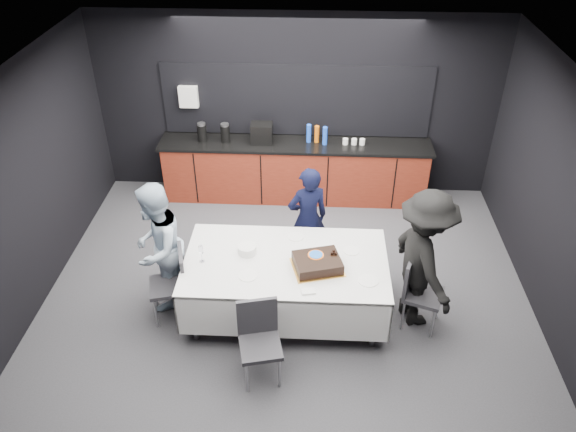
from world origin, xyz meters
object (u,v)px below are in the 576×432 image
object	(u,v)px
person_right	(423,260)
champagne_flute	(201,250)
person_left	(157,248)
chair_left	(174,279)
chair_near	(259,335)
cake_assembly	(317,263)
person_center	(308,218)
plate_stack	(247,249)
party_table	(286,270)
chair_right	(417,287)

from	to	relation	value
person_right	champagne_flute	bearing A→B (deg)	72.05
champagne_flute	person_left	bearing A→B (deg)	162.66
champagne_flute	chair_left	size ratio (longest dim) A/B	0.24
chair_near	cake_assembly	bearing A→B (deg)	54.40
chair_left	person_center	size ratio (longest dim) A/B	0.63
chair_left	person_right	bearing A→B (deg)	1.94
person_right	plate_stack	bearing A→B (deg)	67.07
champagne_flute	person_left	distance (m)	0.59
person_left	person_center	bearing A→B (deg)	122.67
champagne_flute	person_right	world-z (taller)	person_right
cake_assembly	chair_near	world-z (taller)	cake_assembly
party_table	person_left	world-z (taller)	person_left
party_table	cake_assembly	size ratio (longest dim) A/B	3.63
person_center	person_right	distance (m)	1.61
party_table	champagne_flute	bearing A→B (deg)	-176.07
cake_assembly	chair_right	distance (m)	1.19
party_table	person_center	xyz separation A→B (m)	(0.23, 0.92, 0.09)
champagne_flute	chair_right	world-z (taller)	champagne_flute
party_table	chair_right	size ratio (longest dim) A/B	2.51
party_table	person_right	size ratio (longest dim) A/B	1.34
champagne_flute	person_center	xyz separation A→B (m)	(1.18, 0.99, -0.21)
party_table	chair_near	size ratio (longest dim) A/B	2.51
cake_assembly	chair_left	size ratio (longest dim) A/B	0.69
chair_left	chair_right	world-z (taller)	same
party_table	chair_near	distance (m)	0.96
champagne_flute	person_right	bearing A→B (deg)	1.11
champagne_flute	person_right	xyz separation A→B (m)	(2.48, 0.05, -0.07)
plate_stack	chair_right	size ratio (longest dim) A/B	0.23
cake_assembly	plate_stack	distance (m)	0.84
party_table	chair_left	bearing A→B (deg)	-175.01
party_table	chair_left	size ratio (longest dim) A/B	2.51
plate_stack	person_center	world-z (taller)	person_center
party_table	person_left	distance (m)	1.51
chair_near	person_left	distance (m)	1.67
cake_assembly	person_right	bearing A→B (deg)	4.54
person_left	person_right	size ratio (longest dim) A/B	0.95
party_table	person_left	xyz separation A→B (m)	(-1.50, 0.11, 0.18)
chair_right	party_table	bearing A→B (deg)	176.18
champagne_flute	chair_near	xyz separation A→B (m)	(0.72, -0.86, -0.40)
chair_left	person_right	distance (m)	2.84
chair_near	person_center	xyz separation A→B (m)	(0.45, 1.85, 0.19)
plate_stack	champagne_flute	distance (m)	0.54
party_table	plate_stack	distance (m)	0.50
chair_near	person_left	xyz separation A→B (m)	(-1.28, 1.03, 0.28)
chair_right	person_right	size ratio (longest dim) A/B	0.53
person_center	person_left	size ratio (longest dim) A/B	0.89
chair_near	person_left	world-z (taller)	person_left
champagne_flute	chair_left	xyz separation A→B (m)	(-0.34, -0.05, -0.40)
champagne_flute	chair_left	distance (m)	0.53
chair_near	person_center	size ratio (longest dim) A/B	0.63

